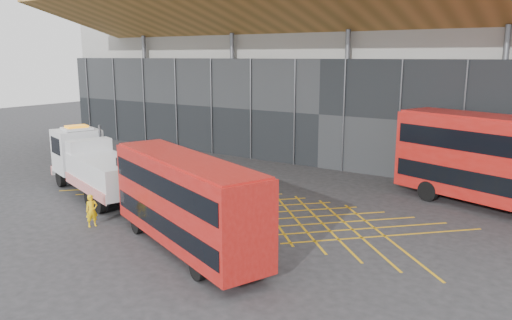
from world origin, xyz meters
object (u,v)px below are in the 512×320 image
Objects in this scene: bus_towed at (185,199)px; bus_second at (512,161)px; worker at (92,211)px; recovery_truck at (95,165)px.

bus_towed is 17.11m from bus_second.
bus_second is 7.95× the size of worker.
bus_second reaches higher than bus_towed.
bus_second is at bearing 72.85° from bus_towed.
recovery_truck is at bearing -136.59° from bus_second.
bus_towed reaches higher than recovery_truck.
recovery_truck is 10.88m from bus_towed.
bus_second is 21.56m from worker.
bus_second reaches higher than worker.
bus_towed is 6.32× the size of worker.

